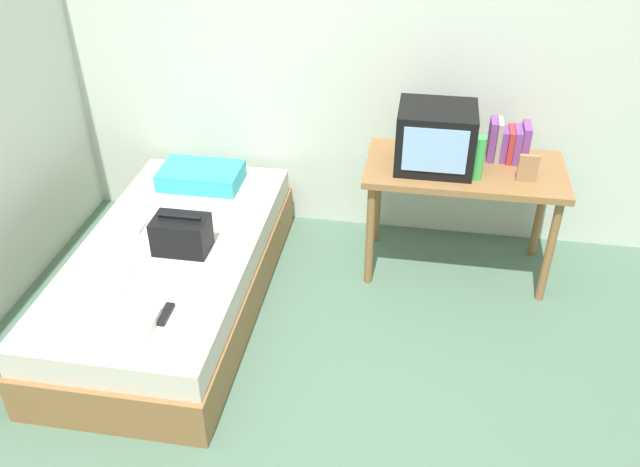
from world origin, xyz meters
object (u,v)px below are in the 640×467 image
Objects in this scene: tv at (436,138)px; book_row at (509,142)px; pillow at (201,176)px; picture_frame at (528,168)px; remote_dark at (165,314)px; bed at (173,275)px; handbag at (182,234)px; water_bottle at (478,158)px; remote_silver at (140,227)px; magazine at (110,278)px; folded_towel at (126,323)px; desk at (463,180)px.

tv reaches higher than book_row.
book_row is 0.48× the size of pillow.
picture_frame reaches higher than remote_dark.
bed is 12.82× the size of remote_dark.
water_bottle is at bearing 19.09° from handbag.
tv is at bearing 154.91° from water_bottle.
pillow is 3.56× the size of remote_silver.
picture_frame is at bearing 16.70° from handbag.
bed is 6.90× the size of magazine.
folded_towel is at bearing -145.72° from remote_dark.
remote_silver reaches higher than magazine.
tv is at bearing -173.41° from desk.
desk is 2.64× the size of tv.
water_bottle is (1.68, 0.50, 0.64)m from bed.
remote_dark is (-1.42, -1.24, -0.19)m from desk.
book_row is at bearing 2.33° from pillow.
picture_frame is 0.58× the size of folded_towel.
remote_dark is (-1.47, -1.10, -0.41)m from water_bottle.
remote_dark is (0.20, -0.60, 0.23)m from bed.
water_bottle is 0.28m from picture_frame.
bed is at bearing 108.67° from remote_dark.
water_bottle is at bearing 16.77° from bed.
magazine is (-2.05, -1.13, -0.40)m from book_row.
remote_silver is (-0.03, 0.48, 0.01)m from magazine.
water_bottle reaches higher than handbag.
picture_frame is (0.09, -0.25, -0.03)m from book_row.
magazine is (-1.81, -1.00, -0.20)m from desk.
remote_dark is at bearing -79.77° from handbag.
tv reaches higher than pillow.
tv is (-0.19, -0.02, 0.27)m from desk.
book_row is 0.88× the size of folded_towel.
tv is 1.73× the size of water_bottle.
book_row is 2.37m from folded_towel.
remote_dark is at bearing -138.96° from desk.
folded_towel reaches higher than magazine.
pillow is (-1.98, 0.18, -0.32)m from picture_frame.
tv is at bearing 44.62° from remote_dark.
handbag is (0.13, -0.73, 0.04)m from pillow.
handbag is at bearing -153.69° from tv.
water_bottle is 1.57× the size of picture_frame.
desk reaches higher than folded_towel.
desk reaches higher than remote_silver.
tv is at bearing 23.34° from bed.
remote_silver is (-1.65, -0.49, -0.47)m from tv.
remote_silver is at bearing -163.34° from tv.
pillow is at bearing 177.09° from tv.
book_row is at bearing 28.46° from desk.
handbag is (-1.52, -0.68, -0.10)m from desk.
water_bottle is 1.70m from handbag.
folded_towel is at bearing -136.39° from tv.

